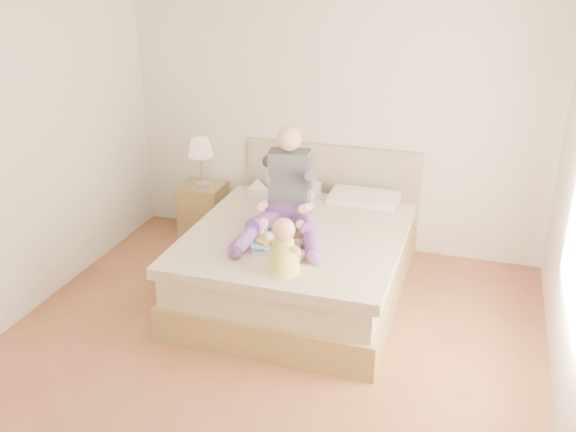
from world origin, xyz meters
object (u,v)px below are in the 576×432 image
(tray, at_px, (281,240))
(baby, at_px, (284,250))
(nightstand, at_px, (203,209))
(bed, at_px, (303,255))
(adult, at_px, (286,198))

(tray, distance_m, baby, 0.46)
(nightstand, height_order, baby, baby)
(tray, relative_size, baby, 1.48)
(bed, relative_size, adult, 2.09)
(nightstand, xyz_separation_m, baby, (1.40, -1.64, 0.51))
(adult, height_order, baby, adult)
(baby, bearing_deg, tray, 117.58)
(adult, distance_m, tray, 0.41)
(tray, bearing_deg, adult, 77.14)
(bed, bearing_deg, adult, -144.34)
(bed, distance_m, baby, 0.97)
(nightstand, relative_size, tray, 0.86)
(nightstand, bearing_deg, adult, -37.64)
(baby, bearing_deg, adult, 113.41)
(baby, bearing_deg, nightstand, 137.35)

